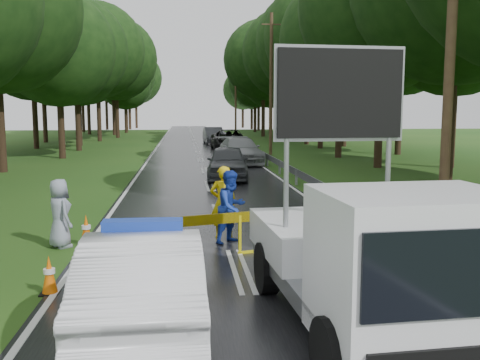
{
  "coord_description": "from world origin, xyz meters",
  "views": [
    {
      "loc": [
        -1.09,
        -10.27,
        3.17
      ],
      "look_at": [
        0.42,
        4.01,
        1.3
      ],
      "focal_mm": 40.0,
      "sensor_mm": 36.0,
      "label": 1
    }
  ],
  "objects": [
    {
      "name": "ground",
      "position": [
        0.0,
        0.0,
        0.0
      ],
      "size": [
        160.0,
        160.0,
        0.0
      ],
      "primitive_type": "plane",
      "color": "#1E4A15",
      "rests_on": "ground"
    },
    {
      "name": "road",
      "position": [
        0.0,
        30.0,
        0.01
      ],
      "size": [
        7.0,
        140.0,
        0.02
      ],
      "primitive_type": "cube",
      "color": "black",
      "rests_on": "ground"
    },
    {
      "name": "guardrail",
      "position": [
        3.7,
        29.67,
        0.55
      ],
      "size": [
        0.12,
        60.06,
        0.7
      ],
      "color": "gray",
      "rests_on": "ground"
    },
    {
      "name": "utility_pole_near",
      "position": [
        5.2,
        2.0,
        5.06
      ],
      "size": [
        1.4,
        0.24,
        10.0
      ],
      "color": "#442E1F",
      "rests_on": "ground"
    },
    {
      "name": "utility_pole_mid",
      "position": [
        5.2,
        28.0,
        5.06
      ],
      "size": [
        1.4,
        0.24,
        10.0
      ],
      "color": "#442E1F",
      "rests_on": "ground"
    },
    {
      "name": "utility_pole_far",
      "position": [
        5.2,
        54.0,
        5.06
      ],
      "size": [
        1.4,
        0.24,
        10.0
      ],
      "color": "#442E1F",
      "rests_on": "ground"
    },
    {
      "name": "police_sedan",
      "position": [
        -1.67,
        -2.8,
        0.75
      ],
      "size": [
        1.71,
        4.57,
        1.64
      ],
      "rotation": [
        0.0,
        0.0,
        3.17
      ],
      "color": "silver",
      "rests_on": "ground"
    },
    {
      "name": "work_truck",
      "position": [
        1.46,
        -3.26,
        1.12
      ],
      "size": [
        2.6,
        5.31,
        4.13
      ],
      "rotation": [
        0.0,
        0.0,
        0.06
      ],
      "color": "gray",
      "rests_on": "ground"
    },
    {
      "name": "barrier",
      "position": [
        -0.53,
        1.0,
        0.72
      ],
      "size": [
        2.25,
        0.66,
        0.96
      ],
      "rotation": [
        0.0,
        0.0,
        0.27
      ],
      "color": "yellow",
      "rests_on": "ground"
    },
    {
      "name": "officer",
      "position": [
        -0.13,
        2.76,
        0.91
      ],
      "size": [
        0.69,
        0.48,
        1.82
      ],
      "primitive_type": "imported",
      "rotation": [
        0.0,
        0.0,
        3.21
      ],
      "color": "yellow",
      "rests_on": "ground"
    },
    {
      "name": "civilian",
      "position": [
        0.04,
        2.28,
        0.88
      ],
      "size": [
        1.08,
        1.07,
        1.76
      ],
      "primitive_type": "imported",
      "rotation": [
        0.0,
        0.0,
        0.72
      ],
      "color": "#1B3BB3",
      "rests_on": "ground"
    },
    {
      "name": "bystander_right",
      "position": [
        -3.97,
        2.27,
        0.8
      ],
      "size": [
        0.88,
        0.94,
        1.61
      ],
      "primitive_type": "imported",
      "rotation": [
        0.0,
        0.0,
        2.2
      ],
      "color": "#8891A3",
      "rests_on": "ground"
    },
    {
      "name": "queue_car_first",
      "position": [
        0.93,
        14.27,
        0.78
      ],
      "size": [
        2.2,
        4.69,
        1.55
      ],
      "primitive_type": "imported",
      "rotation": [
        0.0,
        0.0,
        -0.08
      ],
      "color": "#3F4246",
      "rests_on": "ground"
    },
    {
      "name": "queue_car_second",
      "position": [
        2.28,
        21.49,
        0.79
      ],
      "size": [
        2.6,
        5.57,
        1.58
      ],
      "primitive_type": "imported",
      "rotation": [
        0.0,
        0.0,
        0.07
      ],
      "color": "gray",
      "rests_on": "ground"
    },
    {
      "name": "queue_car_third",
      "position": [
        2.6,
        32.51,
        0.83
      ],
      "size": [
        2.86,
        6.0,
        1.65
      ],
      "primitive_type": "imported",
      "rotation": [
        0.0,
        0.0,
        0.02
      ],
      "color": "black",
      "rests_on": "ground"
    },
    {
      "name": "queue_car_fourth",
      "position": [
        1.76,
        40.84,
        0.8
      ],
      "size": [
        1.92,
        4.92,
        1.6
      ],
      "primitive_type": "imported",
      "rotation": [
        0.0,
        0.0,
        0.05
      ],
      "color": "#3F4147",
      "rests_on": "ground"
    },
    {
      "name": "cone_near_left",
      "position": [
        -3.44,
        -1.0,
        0.33
      ],
      "size": [
        0.32,
        0.32,
        0.69
      ],
      "color": "black",
      "rests_on": "ground"
    },
    {
      "name": "cone_center",
      "position": [
        0.5,
        0.0,
        0.34
      ],
      "size": [
        0.33,
        0.33,
        0.7
      ],
      "color": "black",
      "rests_on": "ground"
    },
    {
      "name": "cone_far",
      "position": [
        1.01,
        2.5,
        0.38
      ],
      "size": [
        0.37,
        0.37,
        0.78
      ],
      "color": "black",
      "rests_on": "ground"
    },
    {
      "name": "cone_left_mid",
      "position": [
        -3.4,
        2.38,
        0.36
      ],
      "size": [
        0.35,
        0.35,
        0.74
      ],
      "color": "black",
      "rests_on": "ground"
    },
    {
      "name": "cone_right",
      "position": [
        2.4,
        1.5,
        0.35
      ],
      "size": [
        0.34,
        0.34,
        0.71
      ],
      "color": "black",
      "rests_on": "ground"
    }
  ]
}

